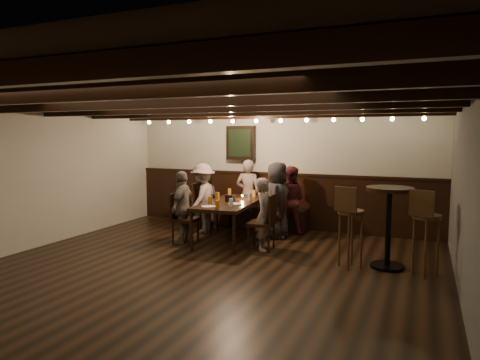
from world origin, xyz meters
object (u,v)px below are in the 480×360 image
at_px(person_bench_centre, 248,194).
at_px(person_left_near, 203,198).
at_px(chair_right_near, 275,223).
at_px(dining_table, 231,204).
at_px(person_left_far, 183,207).
at_px(person_bench_right, 290,200).
at_px(bar_stool_left, 350,237).
at_px(chair_right_far, 262,233).
at_px(person_bench_left, 205,198).
at_px(bar_stool_right, 426,244).
at_px(high_top_table, 389,215).
at_px(chair_left_near, 204,217).
at_px(person_right_far, 264,214).
at_px(chair_left_far, 184,228).
at_px(person_right_near, 277,200).

height_order(person_bench_centre, person_left_near, person_bench_centre).
height_order(chair_right_near, person_bench_centre, person_bench_centre).
bearing_deg(dining_table, person_left_far, -149.04).
xyz_separation_m(person_bench_right, bar_stool_left, (1.45, -1.77, -0.22)).
xyz_separation_m(chair_right_far, person_bench_left, (-1.73, 1.20, 0.33)).
height_order(chair_right_far, bar_stool_right, bar_stool_right).
height_order(person_bench_centre, high_top_table, person_bench_centre).
bearing_deg(bar_stool_right, chair_left_near, -170.59).
distance_m(chair_right_near, person_bench_right, 0.62).
bearing_deg(chair_left_near, person_left_far, -1.88).
distance_m(person_bench_centre, person_right_far, 1.68).
height_order(dining_table, bar_stool_left, bar_stool_left).
bearing_deg(person_left_near, chair_left_far, 1.98).
bearing_deg(person_left_far, chair_left_far, 90.00).
distance_m(chair_right_far, person_bench_centre, 1.72).
xyz_separation_m(person_left_near, bar_stool_right, (4.05, -1.13, -0.24)).
bearing_deg(bar_stool_right, high_top_table, -172.34).
distance_m(chair_left_far, bar_stool_right, 3.95).
height_order(person_left_far, person_right_far, person_left_far).
distance_m(chair_right_near, bar_stool_left, 2.06).
bearing_deg(high_top_table, person_right_near, 151.82).
bearing_deg(person_left_near, person_left_far, 0.00).
bearing_deg(chair_right_far, high_top_table, -100.90).
bearing_deg(dining_table, bar_stool_right, -17.96).
distance_m(dining_table, high_top_table, 2.83).
bearing_deg(person_bench_left, person_bench_right, -180.00).
height_order(person_bench_right, high_top_table, person_bench_right).
bearing_deg(person_right_near, dining_table, 120.96).
relative_size(chair_left_far, person_bench_centre, 0.63).
distance_m(chair_left_far, chair_right_far, 1.44).
xyz_separation_m(chair_left_far, chair_right_near, (1.35, 1.02, 0.00)).
height_order(chair_right_far, bar_stool_left, bar_stool_left).
bearing_deg(person_bench_right, chair_left_near, 15.52).
bearing_deg(person_left_far, chair_left_near, 178.12).
distance_m(person_right_near, bar_stool_right, 2.86).
bearing_deg(chair_right_far, person_bench_right, -7.61).
xyz_separation_m(chair_right_near, bar_stool_right, (2.59, -1.26, 0.17)).
height_order(person_bench_centre, bar_stool_left, person_bench_centre).
xyz_separation_m(chair_left_far, person_left_near, (-0.11, 0.89, 0.41)).
bearing_deg(bar_stool_right, chair_right_near, 179.18).
xyz_separation_m(chair_left_far, person_right_far, (1.46, 0.13, 0.33)).
bearing_deg(person_bench_left, person_right_near, 164.74).
height_order(chair_left_near, person_right_near, person_right_near).
bearing_deg(bar_stool_left, chair_left_far, -167.93).
bearing_deg(person_bench_left, bar_stool_right, 154.68).
bearing_deg(person_right_far, person_bench_left, 50.71).
relative_size(chair_left_near, bar_stool_right, 0.81).
relative_size(chair_right_far, person_right_far, 0.77).
bearing_deg(dining_table, bar_stool_left, -24.45).
distance_m(person_bench_right, bar_stool_left, 2.30).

